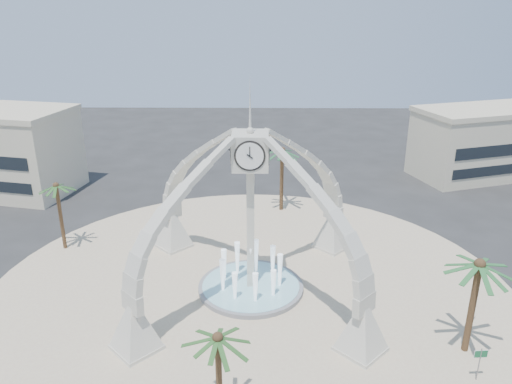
{
  "coord_description": "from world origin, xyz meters",
  "views": [
    {
      "loc": [
        0.82,
        -32.97,
        20.61
      ],
      "look_at": [
        0.37,
        2.0,
        7.25
      ],
      "focal_mm": 35.0,
      "sensor_mm": 36.0,
      "label": 1
    }
  ],
  "objects_px": {
    "palm_south": "(218,339)",
    "street_sign": "(480,358)",
    "fountain": "(251,286)",
    "palm_west": "(56,187)",
    "clock_tower": "(250,212)",
    "palm_east": "(480,266)",
    "palm_north": "(282,151)"
  },
  "relations": [
    {
      "from": "clock_tower",
      "to": "street_sign",
      "type": "height_order",
      "value": "clock_tower"
    },
    {
      "from": "clock_tower",
      "to": "palm_north",
      "type": "relative_size",
      "value": 2.45
    },
    {
      "from": "palm_east",
      "to": "palm_north",
      "type": "relative_size",
      "value": 0.95
    },
    {
      "from": "palm_south",
      "to": "street_sign",
      "type": "xyz_separation_m",
      "value": [
        14.65,
        3.08,
        -3.52
      ]
    },
    {
      "from": "palm_east",
      "to": "clock_tower",
      "type": "bearing_deg",
      "value": 153.04
    },
    {
      "from": "clock_tower",
      "to": "palm_west",
      "type": "distance_m",
      "value": 18.01
    },
    {
      "from": "street_sign",
      "to": "palm_north",
      "type": "bearing_deg",
      "value": 107.95
    },
    {
      "from": "clock_tower",
      "to": "street_sign",
      "type": "xyz_separation_m",
      "value": [
        13.33,
        -9.63,
        -4.89
      ]
    },
    {
      "from": "clock_tower",
      "to": "fountain",
      "type": "bearing_deg",
      "value": 90.0
    },
    {
      "from": "palm_east",
      "to": "palm_west",
      "type": "distance_m",
      "value": 33.29
    },
    {
      "from": "fountain",
      "to": "palm_north",
      "type": "bearing_deg",
      "value": 79.69
    },
    {
      "from": "fountain",
      "to": "clock_tower",
      "type": "bearing_deg",
      "value": -90.0
    },
    {
      "from": "clock_tower",
      "to": "palm_east",
      "type": "bearing_deg",
      "value": -26.96
    },
    {
      "from": "palm_west",
      "to": "street_sign",
      "type": "xyz_separation_m",
      "value": [
        30.06,
        -16.26,
        -4.28
      ]
    },
    {
      "from": "clock_tower",
      "to": "palm_east",
      "type": "xyz_separation_m",
      "value": [
        13.66,
        -6.95,
        -0.4
      ]
    },
    {
      "from": "palm_east",
      "to": "palm_south",
      "type": "distance_m",
      "value": 16.09
    },
    {
      "from": "fountain",
      "to": "palm_west",
      "type": "xyz_separation_m",
      "value": [
        -16.73,
        6.63,
        5.59
      ]
    },
    {
      "from": "palm_south",
      "to": "fountain",
      "type": "bearing_deg",
      "value": 84.03
    },
    {
      "from": "clock_tower",
      "to": "fountain",
      "type": "height_order",
      "value": "clock_tower"
    },
    {
      "from": "clock_tower",
      "to": "palm_west",
      "type": "bearing_deg",
      "value": 158.38
    },
    {
      "from": "palm_south",
      "to": "palm_west",
      "type": "bearing_deg",
      "value": 128.55
    },
    {
      "from": "palm_south",
      "to": "street_sign",
      "type": "bearing_deg",
      "value": 11.86
    },
    {
      "from": "clock_tower",
      "to": "palm_east",
      "type": "height_order",
      "value": "clock_tower"
    },
    {
      "from": "fountain",
      "to": "palm_north",
      "type": "distance_m",
      "value": 17.1
    },
    {
      "from": "clock_tower",
      "to": "palm_north",
      "type": "bearing_deg",
      "value": 79.69
    },
    {
      "from": "clock_tower",
      "to": "palm_south",
      "type": "bearing_deg",
      "value": -95.97
    },
    {
      "from": "palm_east",
      "to": "palm_west",
      "type": "height_order",
      "value": "palm_east"
    },
    {
      "from": "palm_west",
      "to": "palm_south",
      "type": "relative_size",
      "value": 1.13
    },
    {
      "from": "fountain",
      "to": "palm_south",
      "type": "relative_size",
      "value": 1.37
    },
    {
      "from": "palm_east",
      "to": "palm_west",
      "type": "xyz_separation_m",
      "value": [
        -30.4,
        13.58,
        -0.21
      ]
    },
    {
      "from": "palm_north",
      "to": "palm_south",
      "type": "distance_m",
      "value": 28.73
    },
    {
      "from": "palm_south",
      "to": "street_sign",
      "type": "relative_size",
      "value": 2.61
    }
  ]
}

